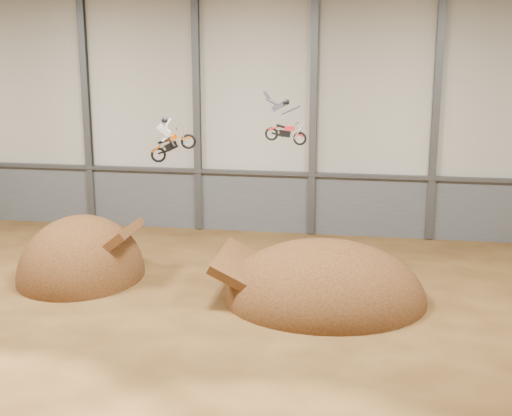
{
  "coord_description": "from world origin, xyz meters",
  "views": [
    {
      "loc": [
        6.57,
        -25.01,
        11.61
      ],
      "look_at": [
        1.85,
        4.0,
        4.19
      ],
      "focal_mm": 50.0,
      "sensor_mm": 36.0,
      "label": 1
    }
  ],
  "objects_px": {
    "fmx_rider_a": "(176,133)",
    "takeoff_ramp": "(82,277)",
    "landing_ramp": "(324,299)",
    "fmx_rider_b": "(285,119)"
  },
  "relations": [
    {
      "from": "takeoff_ramp",
      "to": "fmx_rider_a",
      "type": "height_order",
      "value": "fmx_rider_a"
    },
    {
      "from": "landing_ramp",
      "to": "fmx_rider_b",
      "type": "xyz_separation_m",
      "value": [
        -1.89,
        0.57,
        7.88
      ]
    },
    {
      "from": "takeoff_ramp",
      "to": "fmx_rider_a",
      "type": "bearing_deg",
      "value": -22.25
    },
    {
      "from": "takeoff_ramp",
      "to": "landing_ramp",
      "type": "height_order",
      "value": "takeoff_ramp"
    },
    {
      "from": "takeoff_ramp",
      "to": "landing_ramp",
      "type": "xyz_separation_m",
      "value": [
        11.73,
        -1.08,
        0.0
      ]
    },
    {
      "from": "landing_ramp",
      "to": "fmx_rider_b",
      "type": "bearing_deg",
      "value": 163.21
    },
    {
      "from": "fmx_rider_a",
      "to": "takeoff_ramp",
      "type": "bearing_deg",
      "value": 141.65
    },
    {
      "from": "landing_ramp",
      "to": "fmx_rider_b",
      "type": "height_order",
      "value": "fmx_rider_b"
    },
    {
      "from": "landing_ramp",
      "to": "fmx_rider_a",
      "type": "bearing_deg",
      "value": -169.27
    },
    {
      "from": "takeoff_ramp",
      "to": "fmx_rider_a",
      "type": "xyz_separation_m",
      "value": [
        5.51,
        -2.26,
        7.39
      ]
    }
  ]
}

